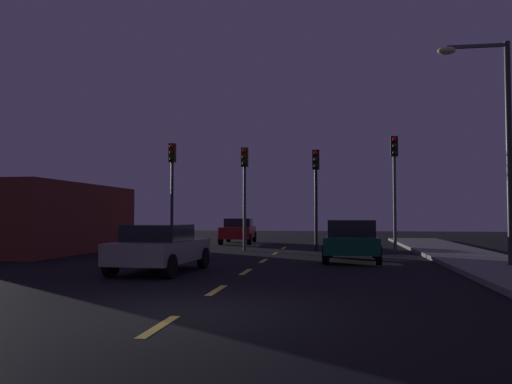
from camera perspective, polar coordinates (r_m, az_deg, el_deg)
The scene contains 16 objects.
ground_plane at distance 16.08m, azimuth -0.74°, elevation -8.38°, with size 80.00×80.00×0.00m, color black.
lane_stripe_nearest at distance 8.18m, azimuth -10.37°, elevation -14.04°, with size 0.16×1.60×0.01m, color #EACC4C.
lane_stripe_second at distance 11.79m, azimuth -4.27°, elevation -10.50°, with size 0.16×1.60×0.01m, color #EACC4C.
lane_stripe_third at distance 15.49m, azimuth -1.11°, elevation -8.59°, with size 0.16×1.60×0.01m, color #EACC4C.
lane_stripe_fourth at distance 19.23m, azimuth 0.81°, elevation -7.41°, with size 0.16×1.60×0.01m, color #EACC4C.
lane_stripe_fifth at distance 22.99m, azimuth 2.10°, elevation -6.61°, with size 0.16×1.60×0.01m, color #EACC4C.
lane_stripe_sixth at distance 26.76m, azimuth 3.02°, elevation -6.03°, with size 0.16×1.60×0.01m, color #EACC4C.
traffic_signal_far_left at distance 25.57m, azimuth -9.03°, elevation 1.79°, with size 0.32×0.38×5.08m.
traffic_signal_center_left at distance 24.72m, azimuth -1.24°, elevation 1.51°, with size 0.32×0.38×4.81m.
traffic_signal_center_right at distance 24.37m, azimuth 6.48°, elevation 1.32°, with size 0.32×0.38×4.64m.
traffic_signal_far_right at distance 24.52m, azimuth 14.69°, elevation 2.19°, with size 0.32×0.38×5.19m.
car_stopped_ahead at distance 19.39m, azimuth 10.30°, elevation -5.13°, with size 2.06×4.07×1.47m.
car_adjacent_lane at distance 15.54m, azimuth -10.30°, elevation -5.91°, with size 2.11×4.00×1.37m.
car_oncoming_far at distance 31.05m, azimuth -1.91°, elevation -4.17°, with size 2.06×4.36×1.45m.
street_lamp_right at distance 17.77m, azimuth 24.50°, elevation 6.06°, with size 2.14×0.36×6.95m.
storefront_left at distance 25.47m, azimuth -21.41°, elevation -2.65°, with size 4.26×9.50×3.02m, color maroon.
Camera 1 is at (2.59, -8.78, 1.64)m, focal length 37.12 mm.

